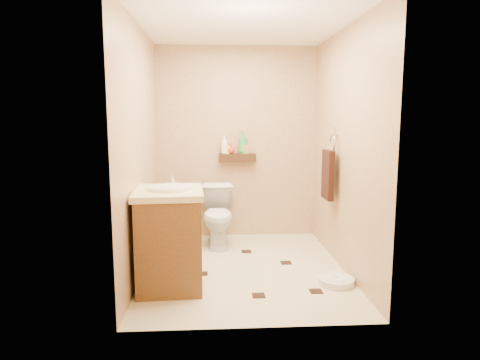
{
  "coord_description": "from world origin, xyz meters",
  "views": [
    {
      "loc": [
        -0.29,
        -4.17,
        1.53
      ],
      "look_at": [
        -0.02,
        0.25,
        0.87
      ],
      "focal_mm": 32.0,
      "sensor_mm": 36.0,
      "label": 1
    }
  ],
  "objects": [
    {
      "name": "bottle_d",
      "position": [
        0.07,
        1.17,
        1.21
      ],
      "size": [
        0.14,
        0.14,
        0.28
      ],
      "primitive_type": "imported",
      "rotation": [
        0.0,
        0.0,
        4.34
      ],
      "color": "green",
      "rests_on": "wall_shelf"
    },
    {
      "name": "bottle_c",
      "position": [
        -0.08,
        1.17,
        1.13
      ],
      "size": [
        0.14,
        0.14,
        0.13
      ],
      "primitive_type": "imported",
      "rotation": [
        0.0,
        0.0,
        5.65
      ],
      "color": "red",
      "rests_on": "wall_shelf"
    },
    {
      "name": "toilet",
      "position": [
        -0.25,
        0.83,
        0.35
      ],
      "size": [
        0.42,
        0.71,
        0.71
      ],
      "primitive_type": "imported",
      "rotation": [
        0.0,
        0.0,
        0.03
      ],
      "color": "white",
      "rests_on": "ground"
    },
    {
      "name": "vanity",
      "position": [
        -0.7,
        -0.4,
        0.46
      ],
      "size": [
        0.65,
        0.77,
        1.03
      ],
      "rotation": [
        0.0,
        0.0,
        0.06
      ],
      "color": "brown",
      "rests_on": "ground"
    },
    {
      "name": "wall_left",
      "position": [
        -1.0,
        0.0,
        1.2
      ],
      "size": [
        0.04,
        2.5,
        2.4
      ],
      "primitive_type": "cube",
      "color": "tan",
      "rests_on": "ground"
    },
    {
      "name": "bottle_e",
      "position": [
        0.09,
        1.17,
        1.15
      ],
      "size": [
        0.11,
        0.11,
        0.17
      ],
      "primitive_type": "imported",
      "rotation": [
        0.0,
        0.0,
        3.88
      ],
      "color": "#FB8653",
      "rests_on": "wall_shelf"
    },
    {
      "name": "wall_front",
      "position": [
        0.0,
        -1.25,
        1.2
      ],
      "size": [
        2.0,
        0.04,
        2.4
      ],
      "primitive_type": "cube",
      "color": "tan",
      "rests_on": "ground"
    },
    {
      "name": "floor_accents",
      "position": [
        0.04,
        -0.04,
        0.0
      ],
      "size": [
        1.27,
        1.36,
        0.01
      ],
      "color": "black",
      "rests_on": "ground"
    },
    {
      "name": "bathroom_scale",
      "position": [
        0.82,
        -0.47,
        0.03
      ],
      "size": [
        0.33,
        0.33,
        0.07
      ],
      "rotation": [
        0.0,
        0.0,
        -0.01
      ],
      "color": "silver",
      "rests_on": "ground"
    },
    {
      "name": "ceiling",
      "position": [
        0.0,
        0.0,
        2.4
      ],
      "size": [
        2.0,
        2.5,
        0.02
      ],
      "primitive_type": "cube",
      "color": "white",
      "rests_on": "wall_back"
    },
    {
      "name": "wall_shelf",
      "position": [
        0.0,
        1.17,
        1.02
      ],
      "size": [
        0.46,
        0.14,
        0.1
      ],
      "primitive_type": "cube",
      "color": "#3B2410",
      "rests_on": "wall_back"
    },
    {
      "name": "toilet_brush",
      "position": [
        -0.82,
        0.68,
        0.17
      ],
      "size": [
        0.11,
        0.11,
        0.48
      ],
      "color": "#19645A",
      "rests_on": "ground"
    },
    {
      "name": "toilet_paper",
      "position": [
        -0.94,
        0.65,
        0.6
      ],
      "size": [
        0.12,
        0.11,
        0.12
      ],
      "color": "silver",
      "rests_on": "wall_left"
    },
    {
      "name": "wall_right",
      "position": [
        1.0,
        0.0,
        1.2
      ],
      "size": [
        0.04,
        2.5,
        2.4
      ],
      "primitive_type": "cube",
      "color": "tan",
      "rests_on": "ground"
    },
    {
      "name": "ground",
      "position": [
        0.0,
        0.0,
        0.0
      ],
      "size": [
        2.5,
        2.5,
        0.0
      ],
      "primitive_type": "plane",
      "color": "beige",
      "rests_on": "ground"
    },
    {
      "name": "bottle_a",
      "position": [
        -0.16,
        1.17,
        1.18
      ],
      "size": [
        0.12,
        0.12,
        0.23
      ],
      "primitive_type": "imported",
      "rotation": [
        0.0,
        0.0,
        5.34
      ],
      "color": "white",
      "rests_on": "wall_shelf"
    },
    {
      "name": "wall_back",
      "position": [
        0.0,
        1.25,
        1.2
      ],
      "size": [
        2.0,
        0.04,
        2.4
      ],
      "primitive_type": "cube",
      "color": "tan",
      "rests_on": "ground"
    },
    {
      "name": "towel_ring",
      "position": [
        0.91,
        0.25,
        0.95
      ],
      "size": [
        0.12,
        0.3,
        0.76
      ],
      "color": "silver",
      "rests_on": "wall_right"
    },
    {
      "name": "bottle_b",
      "position": [
        -0.14,
        1.17,
        1.15
      ],
      "size": [
        0.08,
        0.08,
        0.15
      ],
      "primitive_type": "imported",
      "rotation": [
        0.0,
        0.0,
        4.94
      ],
      "color": "yellow",
      "rests_on": "wall_shelf"
    }
  ]
}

